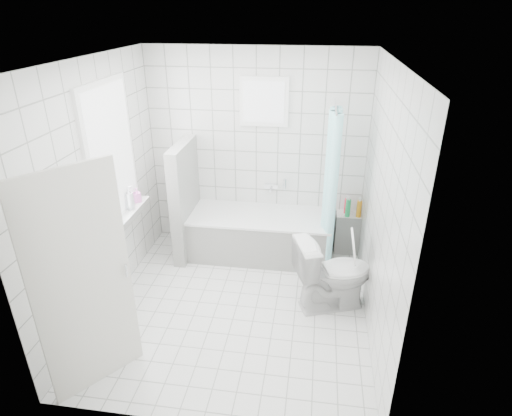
# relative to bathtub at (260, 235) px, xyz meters

# --- Properties ---
(ground) EXTENTS (3.00, 3.00, 0.00)m
(ground) POSITION_rel_bathtub_xyz_m (-0.11, -1.12, -0.29)
(ground) COLOR white
(ground) RESTS_ON ground
(ceiling) EXTENTS (3.00, 3.00, 0.00)m
(ceiling) POSITION_rel_bathtub_xyz_m (-0.11, -1.12, 2.31)
(ceiling) COLOR white
(ceiling) RESTS_ON ground
(wall_back) EXTENTS (2.80, 0.02, 2.60)m
(wall_back) POSITION_rel_bathtub_xyz_m (-0.11, 0.38, 1.01)
(wall_back) COLOR white
(wall_back) RESTS_ON ground
(wall_front) EXTENTS (2.80, 0.02, 2.60)m
(wall_front) POSITION_rel_bathtub_xyz_m (-0.11, -2.62, 1.01)
(wall_front) COLOR white
(wall_front) RESTS_ON ground
(wall_left) EXTENTS (0.02, 3.00, 2.60)m
(wall_left) POSITION_rel_bathtub_xyz_m (-1.51, -1.12, 1.01)
(wall_left) COLOR white
(wall_left) RESTS_ON ground
(wall_right) EXTENTS (0.02, 3.00, 2.60)m
(wall_right) POSITION_rel_bathtub_xyz_m (1.29, -1.12, 1.01)
(wall_right) COLOR white
(wall_right) RESTS_ON ground
(window_left) EXTENTS (0.01, 0.90, 1.40)m
(window_left) POSITION_rel_bathtub_xyz_m (-1.46, -0.82, 1.31)
(window_left) COLOR white
(window_left) RESTS_ON wall_left
(window_back) EXTENTS (0.50, 0.01, 0.50)m
(window_back) POSITION_rel_bathtub_xyz_m (-0.01, 0.33, 1.66)
(window_back) COLOR white
(window_back) RESTS_ON wall_back
(window_sill) EXTENTS (0.18, 1.02, 0.08)m
(window_sill) POSITION_rel_bathtub_xyz_m (-1.42, -0.82, 0.57)
(window_sill) COLOR white
(window_sill) RESTS_ON wall_left
(door) EXTENTS (0.52, 0.66, 2.00)m
(door) POSITION_rel_bathtub_xyz_m (-1.11, -2.29, 0.71)
(door) COLOR silver
(door) RESTS_ON ground
(bathtub) EXTENTS (1.81, 0.77, 0.58)m
(bathtub) POSITION_rel_bathtub_xyz_m (0.00, 0.00, 0.00)
(bathtub) COLOR white
(bathtub) RESTS_ON ground
(partition_wall) EXTENTS (0.15, 0.85, 1.50)m
(partition_wall) POSITION_rel_bathtub_xyz_m (-0.97, -0.05, 0.46)
(partition_wall) COLOR white
(partition_wall) RESTS_ON ground
(tiled_ledge) EXTENTS (0.40, 0.24, 0.55)m
(tiled_ledge) POSITION_rel_bathtub_xyz_m (1.18, 0.25, -0.02)
(tiled_ledge) COLOR white
(tiled_ledge) RESTS_ON ground
(toilet) EXTENTS (0.94, 0.73, 0.84)m
(toilet) POSITION_rel_bathtub_xyz_m (0.92, -0.95, 0.13)
(toilet) COLOR white
(toilet) RESTS_ON ground
(curtain_rod) EXTENTS (0.02, 0.80, 0.02)m
(curtain_rod) POSITION_rel_bathtub_xyz_m (0.84, -0.02, 1.71)
(curtain_rod) COLOR silver
(curtain_rod) RESTS_ON wall_back
(shower_curtain) EXTENTS (0.14, 0.48, 1.78)m
(shower_curtain) POSITION_rel_bathtub_xyz_m (0.84, -0.16, 0.81)
(shower_curtain) COLOR #53F2F5
(shower_curtain) RESTS_ON curtain_rod
(tub_faucet) EXTENTS (0.18, 0.06, 0.06)m
(tub_faucet) POSITION_rel_bathtub_xyz_m (0.10, 0.33, 0.56)
(tub_faucet) COLOR silver
(tub_faucet) RESTS_ON wall_back
(sill_bottles) EXTENTS (0.15, 0.84, 0.30)m
(sill_bottles) POSITION_rel_bathtub_xyz_m (-1.41, -0.93, 0.74)
(sill_bottles) COLOR #D7538B
(sill_bottles) RESTS_ON window_sill
(ledge_bottles) EXTENTS (0.21, 0.16, 0.24)m
(ledge_bottles) POSITION_rel_bathtub_xyz_m (1.15, 0.22, 0.37)
(ledge_bottles) COLOR #F81D35
(ledge_bottles) RESTS_ON tiled_ledge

